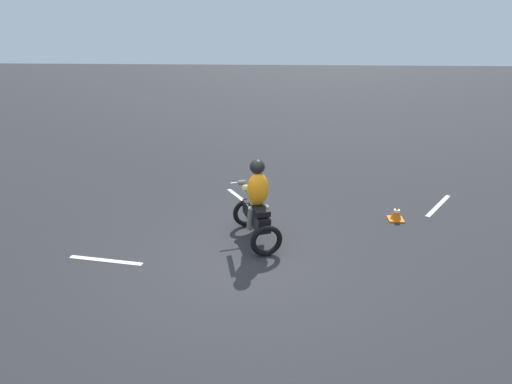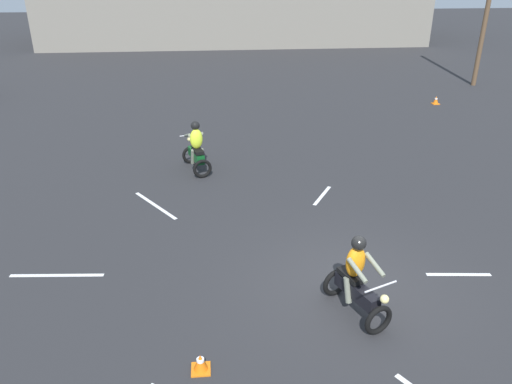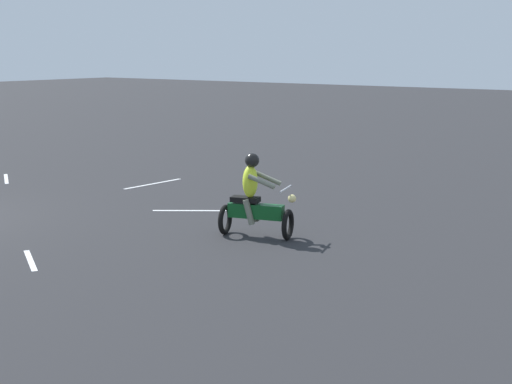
% 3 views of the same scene
% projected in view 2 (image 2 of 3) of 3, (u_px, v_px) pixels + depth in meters
% --- Properties ---
extents(ground_plane, '(120.00, 120.00, 0.00)m').
position_uv_depth(ground_plane, '(352.00, 288.00, 10.32)').
color(ground_plane, '#28282B').
extents(motorcycle_rider_foreground, '(1.10, 1.54, 1.66)m').
position_uv_depth(motorcycle_rider_foreground, '(357.00, 281.00, 9.33)').
color(motorcycle_rider_foreground, black).
rests_on(motorcycle_rider_foreground, ground).
extents(motorcycle_rider_background, '(1.01, 1.56, 1.66)m').
position_uv_depth(motorcycle_rider_background, '(196.00, 149.00, 15.72)').
color(motorcycle_rider_background, black).
rests_on(motorcycle_rider_background, ground).
extents(traffic_cone_near_right, '(0.32, 0.32, 0.37)m').
position_uv_depth(traffic_cone_near_right, '(436.00, 100.00, 23.22)').
color(traffic_cone_near_right, orange).
rests_on(traffic_cone_near_right, ground).
extents(traffic_cone_mid_center, '(0.32, 0.32, 0.32)m').
position_uv_depth(traffic_cone_mid_center, '(201.00, 363.00, 8.22)').
color(traffic_cone_mid_center, orange).
rests_on(traffic_cone_mid_center, ground).
extents(lane_stripe_e, '(1.40, 0.24, 0.01)m').
position_uv_depth(lane_stripe_e, '(459.00, 274.00, 10.77)').
color(lane_stripe_e, silver).
rests_on(lane_stripe_e, ground).
extents(lane_stripe_ne, '(0.78, 1.22, 0.01)m').
position_uv_depth(lane_stripe_ne, '(322.00, 195.00, 14.34)').
color(lane_stripe_ne, silver).
rests_on(lane_stripe_ne, ground).
extents(lane_stripe_nw, '(1.30, 1.78, 0.01)m').
position_uv_depth(lane_stripe_nw, '(155.00, 205.00, 13.77)').
color(lane_stripe_nw, silver).
rests_on(lane_stripe_nw, ground).
extents(lane_stripe_w, '(2.02, 0.26, 0.01)m').
position_uv_depth(lane_stripe_w, '(57.00, 275.00, 10.74)').
color(lane_stripe_w, silver).
rests_on(lane_stripe_w, ground).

